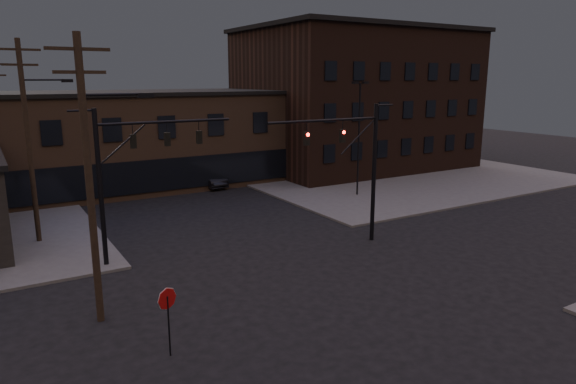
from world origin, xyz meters
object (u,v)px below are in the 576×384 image
object	(u,v)px
traffic_signal_far	(125,168)
stop_sign	(168,306)
car_crossing	(207,178)
traffic_signal_near	(359,159)
parked_car_lot_a	(309,170)
parked_car_lot_b	(364,166)

from	to	relation	value
traffic_signal_far	stop_sign	distance (m)	10.55
stop_sign	car_crossing	bearing A→B (deg)	65.08
car_crossing	traffic_signal_far	bearing A→B (deg)	-131.30
stop_sign	traffic_signal_near	bearing A→B (deg)	25.90
traffic_signal_far	traffic_signal_near	bearing A→B (deg)	-16.17
traffic_signal_near	traffic_signal_far	xyz separation A→B (m)	(-12.07, 3.50, 0.08)
traffic_signal_far	car_crossing	world-z (taller)	traffic_signal_far
car_crossing	parked_car_lot_a	bearing A→B (deg)	-16.85
traffic_signal_near	stop_sign	xyz separation A→B (m)	(-13.36, -6.49, -3.09)
parked_car_lot_b	car_crossing	xyz separation A→B (m)	(-15.87, 2.25, -0.06)
stop_sign	car_crossing	distance (m)	28.41
traffic_signal_far	car_crossing	distance (m)	19.51
traffic_signal_near	traffic_signal_far	distance (m)	12.57
stop_sign	parked_car_lot_b	xyz separation A→B (m)	(27.83, 23.50, -1.00)
traffic_signal_near	parked_car_lot_a	world-z (taller)	traffic_signal_near
traffic_signal_near	parked_car_lot_b	xyz separation A→B (m)	(14.47, 17.02, -4.09)
car_crossing	traffic_signal_near	bearing A→B (deg)	-93.05
stop_sign	car_crossing	size ratio (longest dim) A/B	0.52
traffic_signal_far	parked_car_lot_b	distance (m)	30.08
stop_sign	parked_car_lot_b	size ratio (longest dim) A/B	0.52
traffic_signal_far	parked_car_lot_a	distance (m)	25.10
parked_car_lot_a	car_crossing	size ratio (longest dim) A/B	0.93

